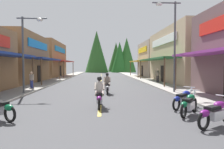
% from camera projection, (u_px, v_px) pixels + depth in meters
% --- Properties ---
extents(ground, '(10.33, 78.32, 0.10)m').
position_uv_depth(ground, '(101.00, 83.00, 24.93)').
color(ground, '#424244').
extents(sidewalk_left, '(2.45, 78.32, 0.12)m').
position_uv_depth(sidewalk_left, '(48.00, 82.00, 24.60)').
color(sidewalk_left, gray).
rests_on(sidewalk_left, ground).
extents(sidewalk_right, '(2.45, 78.32, 0.12)m').
position_uv_depth(sidewalk_right, '(152.00, 82.00, 25.25)').
color(sidewalk_right, '#9E9991').
rests_on(sidewalk_right, ground).
extents(centerline_dashes, '(0.16, 51.09, 0.01)m').
position_uv_depth(centerline_dashes, '(101.00, 81.00, 27.96)').
color(centerline_dashes, '#E0C64C').
rests_on(centerline_dashes, ground).
extents(storefront_left_middle, '(10.21, 10.24, 5.90)m').
position_uv_depth(storefront_left_middle, '(4.00, 59.00, 24.60)').
color(storefront_left_middle, olive).
rests_on(storefront_left_middle, ground).
extents(storefront_left_far, '(8.00, 12.53, 6.43)m').
position_uv_depth(storefront_left_far, '(44.00, 60.00, 37.67)').
color(storefront_left_far, olive).
rests_on(storefront_left_far, ground).
extents(storefront_right_middle, '(7.86, 13.50, 6.57)m').
position_uv_depth(storefront_right_middle, '(187.00, 56.00, 25.16)').
color(storefront_right_middle, tan).
rests_on(storefront_right_middle, ground).
extents(storefront_right_far, '(9.98, 10.14, 6.37)m').
position_uv_depth(storefront_right_far, '(164.00, 60.00, 37.60)').
color(storefront_right_far, gray).
rests_on(storefront_right_far, ground).
extents(streetlamp_left, '(2.14, 0.30, 5.60)m').
position_uv_depth(streetlamp_left, '(28.00, 43.00, 14.62)').
color(streetlamp_left, '#474C51').
rests_on(streetlamp_left, ground).
extents(streetlamp_right, '(2.14, 0.30, 6.84)m').
position_uv_depth(streetlamp_right, '(171.00, 35.00, 15.13)').
color(streetlamp_right, '#474C51').
rests_on(streetlamp_right, ground).
extents(motorcycle_parked_right_1, '(1.88, 1.20, 1.04)m').
position_uv_depth(motorcycle_parked_right_1, '(216.00, 113.00, 6.97)').
color(motorcycle_parked_right_1, black).
rests_on(motorcycle_parked_right_1, ground).
extents(motorcycle_parked_right_2, '(1.45, 1.71, 1.04)m').
position_uv_depth(motorcycle_parked_right_2, '(189.00, 104.00, 8.61)').
color(motorcycle_parked_right_2, black).
rests_on(motorcycle_parked_right_2, ground).
extents(motorcycle_parked_right_3, '(1.69, 1.46, 1.04)m').
position_uv_depth(motorcycle_parked_right_3, '(184.00, 99.00, 9.90)').
color(motorcycle_parked_right_3, black).
rests_on(motorcycle_parked_right_3, ground).
extents(rider_cruising_lead, '(0.60, 2.14, 1.57)m').
position_uv_depth(rider_cruising_lead, '(100.00, 94.00, 10.20)').
color(rider_cruising_lead, black).
rests_on(rider_cruising_lead, ground).
extents(rider_cruising_trailing, '(0.60, 2.14, 1.57)m').
position_uv_depth(rider_cruising_trailing, '(107.00, 85.00, 15.07)').
color(rider_cruising_trailing, black).
rests_on(rider_cruising_trailing, ground).
extents(pedestrian_by_shop, '(0.53, 0.38, 1.78)m').
position_uv_depth(pedestrian_by_shop, '(158.00, 75.00, 23.93)').
color(pedestrian_by_shop, black).
rests_on(pedestrian_by_shop, ground).
extents(pedestrian_browsing, '(0.49, 0.41, 1.54)m').
position_uv_depth(pedestrian_browsing, '(32.00, 79.00, 17.92)').
color(pedestrian_browsing, '#333F8C').
rests_on(pedestrian_browsing, ground).
extents(treeline_backdrop, '(15.98, 11.81, 12.87)m').
position_uv_depth(treeline_backdrop, '(111.00, 54.00, 64.24)').
color(treeline_backdrop, '#295823').
rests_on(treeline_backdrop, ground).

